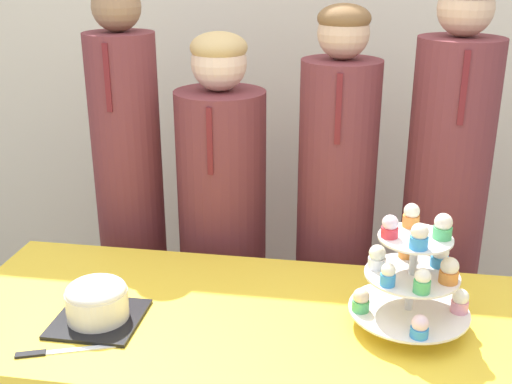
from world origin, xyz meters
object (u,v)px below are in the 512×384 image
(student_1, at_px, (223,242))
(student_3, at_px, (441,231))
(round_cake, at_px, (97,301))
(cake_knife, at_px, (49,353))
(cupcake_stand, at_px, (413,273))
(student_0, at_px, (131,211))
(student_2, at_px, (334,236))

(student_1, xyz_separation_m, student_3, (0.76, -0.00, 0.10))
(round_cake, relative_size, student_3, 0.14)
(round_cake, height_order, cake_knife, round_cake)
(round_cake, distance_m, student_1, 0.73)
(round_cake, relative_size, cupcake_stand, 0.70)
(cupcake_stand, bearing_deg, student_0, 148.54)
(student_0, bearing_deg, round_cake, -77.26)
(round_cake, relative_size, student_2, 0.15)
(student_3, bearing_deg, cupcake_stand, -103.37)
(cupcake_stand, xyz_separation_m, student_1, (-0.62, 0.59, -0.23))
(round_cake, height_order, student_2, student_2)
(student_2, height_order, student_3, student_3)
(student_2, bearing_deg, cake_knife, -127.25)
(cupcake_stand, bearing_deg, student_2, 110.56)
(round_cake, bearing_deg, student_2, 49.77)
(student_0, bearing_deg, student_3, 0.00)
(cupcake_stand, relative_size, student_1, 0.23)
(cupcake_stand, xyz_separation_m, student_3, (0.14, 0.59, -0.14))
(round_cake, height_order, student_1, student_1)
(cake_knife, xyz_separation_m, student_1, (0.25, 0.85, -0.08))
(cake_knife, distance_m, student_3, 1.32)
(round_cake, bearing_deg, cupcake_stand, 7.27)
(student_2, bearing_deg, student_0, -180.00)
(cake_knife, xyz_separation_m, student_0, (-0.09, 0.85, 0.02))
(student_0, bearing_deg, cake_knife, -83.69)
(cupcake_stand, bearing_deg, round_cake, -172.73)
(cupcake_stand, xyz_separation_m, student_0, (-0.96, 0.59, -0.13))
(cake_knife, height_order, student_2, student_2)
(cake_knife, bearing_deg, student_1, 53.55)
(student_2, bearing_deg, cupcake_stand, -69.44)
(cake_knife, distance_m, student_1, 0.89)
(cake_knife, distance_m, cupcake_stand, 0.92)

